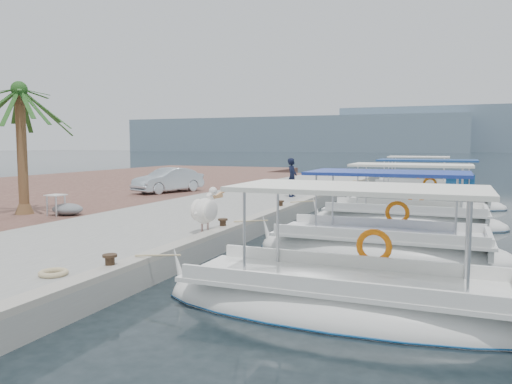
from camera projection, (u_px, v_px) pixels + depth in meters
ground at (276, 229)px, 17.37m from camera, size 400.00×400.00×0.00m
concrete_quay at (251, 203)px, 23.08m from camera, size 6.00×40.00×0.50m
quay_curb at (309, 198)px, 22.01m from camera, size 0.44×40.00×0.12m
cobblestone_strip at (159, 198)px, 24.93m from camera, size 4.00×40.00×0.50m
land_backing at (10, 192)px, 28.65m from camera, size 16.00×60.00×0.48m
fishing_caique_a at (346, 306)px, 8.67m from camera, size 6.98×2.28×2.83m
fishing_caique_b at (380, 250)px, 13.25m from camera, size 6.75×2.53×2.83m
fishing_caique_c at (404, 222)px, 18.20m from camera, size 6.98×2.40×2.83m
fishing_caique_d at (424, 203)px, 23.61m from camera, size 7.41×2.30×2.83m
fishing_caique_e at (415, 191)px, 30.19m from camera, size 5.83×2.14×2.83m
mooring_bollards at (280, 204)px, 18.82m from camera, size 0.28×20.28×0.33m
pelican at (206, 210)px, 13.71m from camera, size 0.62×1.60×1.24m
fisherman at (292, 177)px, 23.19m from camera, size 0.44×0.66×1.81m
date_palm at (19, 91)px, 17.14m from camera, size 4.60×4.60×5.22m
parked_car at (168, 180)px, 25.42m from camera, size 2.50×3.99×1.24m
tarp_bundle at (68, 209)px, 17.23m from camera, size 1.10×0.90×0.40m
folding_table at (56, 201)px, 16.98m from camera, size 0.55×0.55×0.73m
rope_coil at (53, 273)px, 9.27m from camera, size 0.54×0.54×0.10m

